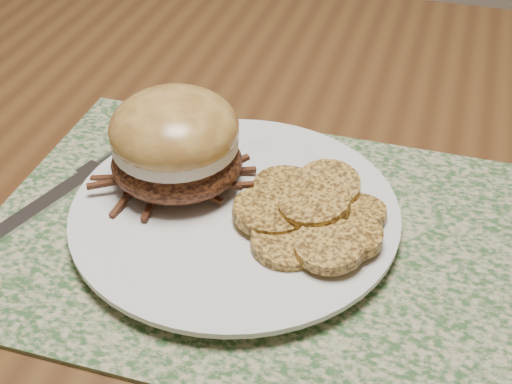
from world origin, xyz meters
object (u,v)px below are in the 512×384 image
dinner_plate (235,215)px  pork_sandwich (175,143)px  dining_table (214,226)px  fork (52,199)px

dinner_plate → pork_sandwich: 0.08m
dining_table → pork_sandwich: pork_sandwich is taller
pork_sandwich → fork: (-0.11, -0.04, -0.06)m
fork → pork_sandwich: bearing=37.8°
dinner_plate → fork: size_ratio=1.35×
dinner_plate → pork_sandwich: size_ratio=1.99×
pork_sandwich → dinner_plate: bearing=-28.4°
dinner_plate → fork: 0.17m
dinner_plate → fork: (-0.16, -0.02, -0.01)m
dining_table → fork: 0.17m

